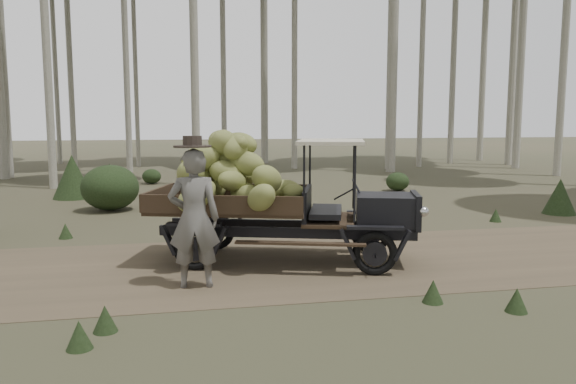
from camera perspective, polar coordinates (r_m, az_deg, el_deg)
name	(u,v)px	position (r m, az deg, el deg)	size (l,w,h in m)	color
ground	(264,265)	(9.07, -2.44, -7.41)	(120.00, 120.00, 0.00)	#473D2B
dirt_track	(264,265)	(9.07, -2.44, -7.39)	(70.00, 4.00, 0.01)	brown
banana_truck	(254,184)	(9.07, -3.52, 0.87)	(4.54, 2.68, 2.24)	black
farmer	(194,217)	(7.79, -9.53, -2.49)	(0.73, 0.55, 2.09)	#5D5A55
undergrowth	(100,265)	(7.26, -18.56, -7.09)	(24.85, 25.13, 1.40)	#233319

